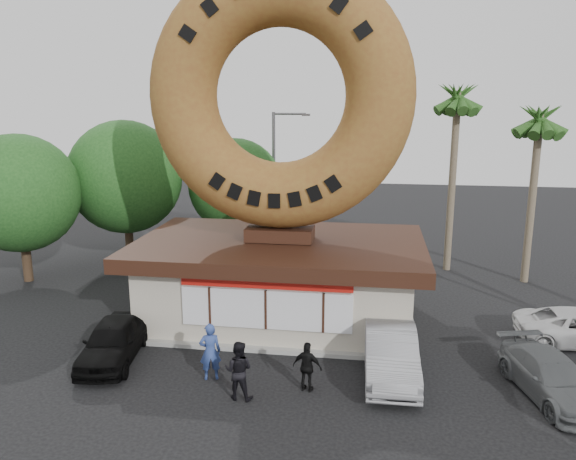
# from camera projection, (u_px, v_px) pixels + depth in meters

# --- Properties ---
(ground) EXTENTS (90.00, 90.00, 0.00)m
(ground) POSITION_uv_depth(u_px,v_px,m) (248.00, 393.00, 16.95)
(ground) COLOR black
(ground) RESTS_ON ground
(donut_shop) EXTENTS (11.20, 7.20, 3.80)m
(donut_shop) POSITION_uv_depth(u_px,v_px,m) (280.00, 277.00, 22.31)
(donut_shop) COLOR beige
(donut_shop) RESTS_ON ground
(giant_donut) EXTENTS (9.93, 2.53, 9.93)m
(giant_donut) POSITION_uv_depth(u_px,v_px,m) (280.00, 96.00, 20.75)
(giant_donut) COLOR brown
(giant_donut) RESTS_ON donut_shop
(tree_west) EXTENTS (6.00, 6.00, 7.65)m
(tree_west) POSITION_uv_depth(u_px,v_px,m) (125.00, 177.00, 29.80)
(tree_west) COLOR #473321
(tree_west) RESTS_ON ground
(tree_mid) EXTENTS (5.20, 5.20, 6.63)m
(tree_mid) POSITION_uv_depth(u_px,v_px,m) (235.00, 185.00, 31.07)
(tree_mid) COLOR #473321
(tree_mid) RESTS_ON ground
(tree_far) EXTENTS (5.60, 5.60, 7.14)m
(tree_far) POSITION_uv_depth(u_px,v_px,m) (20.00, 193.00, 26.53)
(tree_far) COLOR #473321
(tree_far) RESTS_ON ground
(palm_near) EXTENTS (2.60, 2.60, 9.75)m
(palm_near) POSITION_uv_depth(u_px,v_px,m) (457.00, 105.00, 27.45)
(palm_near) COLOR #726651
(palm_near) RESTS_ON ground
(palm_far) EXTENTS (2.60, 2.60, 8.75)m
(palm_far) POSITION_uv_depth(u_px,v_px,m) (539.00, 126.00, 25.70)
(palm_far) COLOR #726651
(palm_far) RESTS_ON ground
(street_lamp) EXTENTS (2.11, 0.20, 8.00)m
(street_lamp) POSITION_uv_depth(u_px,v_px,m) (276.00, 176.00, 31.62)
(street_lamp) COLOR #59595E
(street_lamp) RESTS_ON ground
(person_left) EXTENTS (0.78, 0.63, 1.86)m
(person_left) POSITION_uv_depth(u_px,v_px,m) (210.00, 351.00, 17.61)
(person_left) COLOR navy
(person_left) RESTS_ON ground
(person_center) EXTENTS (0.91, 0.73, 1.79)m
(person_center) POSITION_uv_depth(u_px,v_px,m) (238.00, 370.00, 16.46)
(person_center) COLOR black
(person_center) RESTS_ON ground
(person_right) EXTENTS (0.98, 0.58, 1.57)m
(person_right) POSITION_uv_depth(u_px,v_px,m) (307.00, 367.00, 16.91)
(person_right) COLOR black
(person_right) RESTS_ON ground
(car_black) EXTENTS (2.27, 4.34, 1.41)m
(car_black) POSITION_uv_depth(u_px,v_px,m) (113.00, 341.00, 18.92)
(car_black) COLOR black
(car_black) RESTS_ON ground
(car_silver) EXTENTS (1.75, 4.67, 1.52)m
(car_silver) POSITION_uv_depth(u_px,v_px,m) (391.00, 353.00, 17.90)
(car_silver) COLOR gray
(car_silver) RESTS_ON ground
(car_grey) EXTENTS (2.75, 4.57, 1.24)m
(car_grey) POSITION_uv_depth(u_px,v_px,m) (552.00, 377.00, 16.63)
(car_grey) COLOR #545859
(car_grey) RESTS_ON ground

